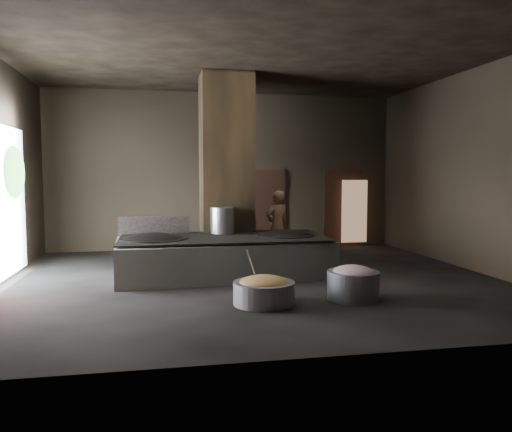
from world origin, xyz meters
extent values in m
cube|color=black|center=(0.00, 0.00, -0.05)|extent=(10.00, 9.00, 0.10)
cube|color=black|center=(0.00, 0.00, 4.55)|extent=(10.00, 9.00, 0.10)
cube|color=black|center=(0.00, 4.55, 2.25)|extent=(10.00, 0.10, 4.50)
cube|color=black|center=(0.00, -4.55, 2.25)|extent=(10.00, 0.10, 4.50)
cube|color=black|center=(5.05, 0.00, 2.25)|extent=(0.10, 9.00, 4.50)
cube|color=black|center=(-0.30, 1.90, 2.25)|extent=(1.20, 1.20, 4.50)
cube|color=#9FB09F|center=(-0.55, 0.53, 0.39)|extent=(4.54, 2.34, 0.77)
cube|color=black|center=(-0.55, 0.53, 0.82)|extent=(4.34, 2.08, 0.03)
ellipsoid|color=black|center=(-2.00, 0.48, 0.75)|extent=(1.40, 1.40, 0.39)
cylinder|color=black|center=(-2.00, 0.48, 0.82)|extent=(1.43, 1.43, 0.05)
ellipsoid|color=black|center=(0.80, 0.58, 0.75)|extent=(1.30, 1.30, 0.37)
cylinder|color=black|center=(0.80, 0.58, 0.82)|extent=(1.33, 1.33, 0.05)
cylinder|color=#A6A9AE|center=(-0.50, 1.08, 1.13)|extent=(0.54, 0.54, 0.58)
cube|color=black|center=(-2.00, 1.28, 1.03)|extent=(1.54, 0.13, 0.39)
imported|color=#996C4D|center=(1.02, 2.13, 0.88)|extent=(0.75, 0.62, 1.75)
cylinder|color=slate|center=(-0.18, -2.00, 0.19)|extent=(1.30, 1.30, 0.38)
ellipsoid|color=#969849|center=(-0.18, -2.00, 0.35)|extent=(0.84, 0.84, 0.26)
cylinder|color=#A6A9AE|center=(-0.33, -1.85, 0.55)|extent=(0.31, 0.31, 0.73)
cylinder|color=slate|center=(1.39, -1.97, 0.25)|extent=(1.12, 1.12, 0.49)
ellipsoid|color=#C57688|center=(1.39, -1.97, 0.45)|extent=(0.74, 0.74, 0.28)
cube|color=black|center=(1.20, 4.45, 1.10)|extent=(1.18, 0.08, 2.38)
cube|color=#8C6647|center=(1.27, 4.44, 1.05)|extent=(0.78, 0.04, 1.85)
cube|color=black|center=(3.60, 4.45, 1.10)|extent=(1.18, 0.08, 2.38)
cube|color=#8C6647|center=(3.88, 4.17, 1.05)|extent=(0.79, 0.04, 1.88)
ellipsoid|color=#194714|center=(-4.85, 1.30, 2.20)|extent=(0.28, 1.10, 1.10)
camera|label=1|loc=(-1.83, -9.96, 2.14)|focal=35.00mm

